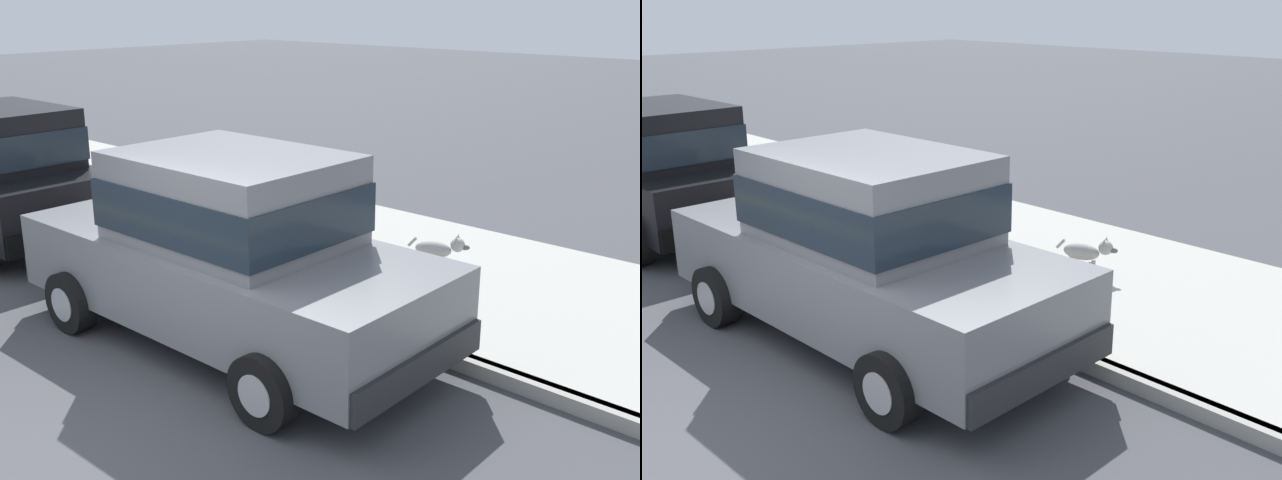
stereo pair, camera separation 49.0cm
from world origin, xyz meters
TOP-DOWN VIEW (x-y plane):
  - ground_plane at (0.00, 0.00)m, footprint 80.00×80.00m
  - curb at (3.20, 0.00)m, footprint 0.16×64.00m
  - sidewalk at (5.00, 0.00)m, footprint 3.60×64.00m
  - car_grey_sedan at (2.15, 0.66)m, footprint 2.11×4.64m
  - car_black_hatchback at (2.18, 5.55)m, footprint 2.01×3.83m
  - dog_grey at (4.90, 0.08)m, footprint 0.35×0.73m

SIDE VIEW (x-z plane):
  - ground_plane at x=0.00m, z-range 0.00..0.00m
  - curb at x=3.20m, z-range 0.00..0.14m
  - sidewalk at x=5.00m, z-range 0.00..0.14m
  - dog_grey at x=4.90m, z-range 0.18..0.67m
  - car_black_hatchback at x=2.18m, z-range 0.04..1.92m
  - car_grey_sedan at x=2.15m, z-range 0.02..1.94m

